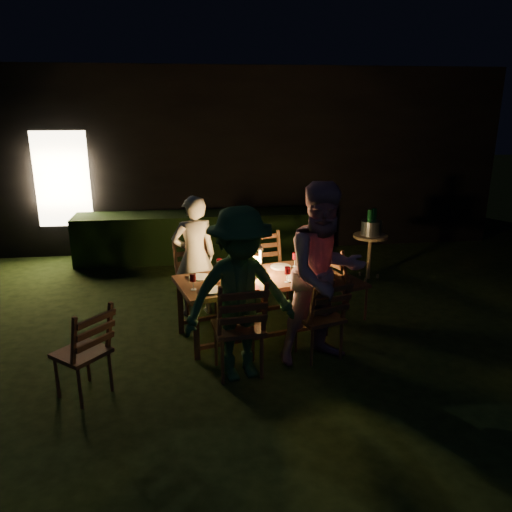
{
  "coord_description": "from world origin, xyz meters",
  "views": [
    {
      "loc": [
        -0.66,
        -4.59,
        2.58
      ],
      "look_at": [
        0.07,
        0.93,
        0.87
      ],
      "focal_mm": 35.0,
      "sensor_mm": 36.0,
      "label": 1
    }
  ],
  "objects": [
    {
      "name": "dining_table",
      "position": [
        -0.0,
        0.68,
        0.63
      ],
      "size": [
        1.82,
        1.22,
        0.69
      ],
      "rotation": [
        0.0,
        0.0,
        0.25
      ],
      "color": "#55301C",
      "rests_on": "ground"
    },
    {
      "name": "side_table",
      "position": [
        1.99,
        2.36,
        0.61
      ],
      "size": [
        0.51,
        0.51,
        0.69
      ],
      "color": "olive",
      "rests_on": "ground"
    },
    {
      "name": "phone",
      "position": [
        -0.53,
        0.24,
        0.7
      ],
      "size": [
        0.14,
        0.07,
        0.01
      ],
      "primitive_type": "cube",
      "color": "black",
      "rests_on": "dining_table"
    },
    {
      "name": "garden_envelope",
      "position": [
        -0.01,
        6.15,
        1.58
      ],
      "size": [
        40.0,
        40.0,
        3.2
      ],
      "color": "black",
      "rests_on": "ground"
    },
    {
      "name": "plate_near_right",
      "position": [
        0.49,
        0.58,
        0.7
      ],
      "size": [
        0.25,
        0.25,
        0.01
      ],
      "primitive_type": "cylinder",
      "color": "white",
      "rests_on": "dining_table"
    },
    {
      "name": "napkin_right",
      "position": [
        0.61,
        0.53,
        0.7
      ],
      "size": [
        0.18,
        0.14,
        0.01
      ],
      "primitive_type": "cube",
      "color": "red",
      "rests_on": "dining_table"
    },
    {
      "name": "person_opp_left",
      "position": [
        -0.23,
        -0.23,
        0.85
      ],
      "size": [
        1.22,
        0.88,
        1.7
      ],
      "primitive_type": "imported",
      "rotation": [
        0.0,
        0.0,
        0.25
      ],
      "color": "#2C582E",
      "rests_on": "ground"
    },
    {
      "name": "chair_near_right",
      "position": [
        0.63,
        0.05,
        0.29
      ],
      "size": [
        0.55,
        0.57,
        0.97
      ],
      "rotation": [
        0.0,
        0.0,
        0.29
      ],
      "color": "#55301C",
      "rests_on": "ground"
    },
    {
      "name": "bottle_bucket_b",
      "position": [
        2.04,
        2.4,
        0.85
      ],
      "size": [
        0.07,
        0.07,
        0.32
      ],
      "primitive_type": "cylinder",
      "color": "#0F471E",
      "rests_on": "side_table"
    },
    {
      "name": "bottle_bucket_a",
      "position": [
        1.94,
        2.32,
        0.85
      ],
      "size": [
        0.07,
        0.07,
        0.32
      ],
      "primitive_type": "cylinder",
      "color": "#0F471E",
      "rests_on": "side_table"
    },
    {
      "name": "chair_end",
      "position": [
        1.19,
        0.99,
        0.3
      ],
      "size": [
        0.59,
        0.57,
        0.99
      ],
      "rotation": [
        0.0,
        0.0,
        -1.24
      ],
      "color": "#55301C",
      "rests_on": "ground"
    },
    {
      "name": "wineglass_e",
      "position": [
        -0.02,
        0.37,
        0.78
      ],
      "size": [
        0.06,
        0.06,
        0.18
      ],
      "primitive_type": null,
      "color": "silver",
      "rests_on": "dining_table"
    },
    {
      "name": "wineglass_d",
      "position": [
        0.55,
        1.01,
        0.78
      ],
      "size": [
        0.06,
        0.06,
        0.18
      ],
      "primitive_type": null,
      "color": "#59070F",
      "rests_on": "dining_table"
    },
    {
      "name": "plate_near_left",
      "position": [
        -0.48,
        0.33,
        0.7
      ],
      "size": [
        0.25,
        0.25,
        0.01
      ],
      "primitive_type": "cylinder",
      "color": "white",
      "rests_on": "dining_table"
    },
    {
      "name": "plate_far_right",
      "position": [
        0.38,
        1.01,
        0.7
      ],
      "size": [
        0.25,
        0.25,
        0.01
      ],
      "primitive_type": "cylinder",
      "color": "white",
      "rests_on": "dining_table"
    },
    {
      "name": "wineglass_a",
      "position": [
        -0.36,
        0.88,
        0.78
      ],
      "size": [
        0.06,
        0.06,
        0.18
      ],
      "primitive_type": null,
      "color": "#59070F",
      "rests_on": "dining_table"
    },
    {
      "name": "chair_far_right",
      "position": [
        0.34,
        1.56,
        0.3
      ],
      "size": [
        0.53,
        0.55,
        0.98
      ],
      "rotation": [
        0.0,
        0.0,
        3.35
      ],
      "color": "#55301C",
      "rests_on": "ground"
    },
    {
      "name": "ice_bucket",
      "position": [
        1.99,
        2.36,
        0.8
      ],
      "size": [
        0.3,
        0.3,
        0.22
      ],
      "primitive_type": "cylinder",
      "color": "#A5A8AD",
      "rests_on": "side_table"
    },
    {
      "name": "person_house_side",
      "position": [
        -0.64,
        1.36,
        0.76
      ],
      "size": [
        0.63,
        0.49,
        1.53
      ],
      "primitive_type": "imported",
      "rotation": [
        0.0,
        0.0,
        3.39
      ],
      "color": "beige",
      "rests_on": "ground"
    },
    {
      "name": "lantern",
      "position": [
        0.03,
        0.74,
        0.85
      ],
      "size": [
        0.16,
        0.16,
        0.35
      ],
      "color": "white",
      "rests_on": "dining_table"
    },
    {
      "name": "chair_spare",
      "position": [
        -1.68,
        -0.39,
        0.28
      ],
      "size": [
        0.61,
        0.61,
        0.93
      ],
      "rotation": [
        0.0,
        0.0,
        0.85
      ],
      "color": "#55301C",
      "rests_on": "ground"
    },
    {
      "name": "napkin_left",
      "position": [
        -0.07,
        0.33,
        0.7
      ],
      "size": [
        0.18,
        0.14,
        0.01
      ],
      "primitive_type": "cube",
      "color": "red",
      "rests_on": "dining_table"
    },
    {
      "name": "chair_near_left",
      "position": [
        -0.25,
        -0.18,
        0.32
      ],
      "size": [
        0.53,
        0.56,
        1.06
      ],
      "rotation": [
        0.0,
        0.0,
        0.12
      ],
      "color": "#55301C",
      "rests_on": "ground"
    },
    {
      "name": "plate_far_left",
      "position": [
        -0.59,
        0.76,
        0.7
      ],
      "size": [
        0.25,
        0.25,
        0.01
      ],
      "primitive_type": "cylinder",
      "color": "white",
      "rests_on": "dining_table"
    },
    {
      "name": "wineglass_b",
      "position": [
        -0.67,
        0.38,
        0.78
      ],
      "size": [
        0.06,
        0.06,
        0.18
      ],
      "primitive_type": null,
      "color": "#59070F",
      "rests_on": "dining_table"
    },
    {
      "name": "wineglass_c",
      "position": [
        0.36,
        0.48,
        0.78
      ],
      "size": [
        0.06,
        0.06,
        0.18
      ],
      "primitive_type": null,
      "color": "#59070F",
      "rests_on": "dining_table"
    },
    {
      "name": "person_opp_right",
      "position": [
        0.64,
        -0.0,
        0.94
      ],
      "size": [
        1.06,
        0.91,
        1.87
      ],
      "primitive_type": "imported",
      "rotation": [
        0.0,
        0.0,
        0.25
      ],
      "color": "#B77E90",
      "rests_on": "ground"
    },
    {
      "name": "chair_far_left",
      "position": [
        -0.63,
        1.31,
        0.3
      ],
      "size": [
        0.57,
        0.59,
        1.0
      ],
      "rotation": [
        0.0,
        0.0,
        3.45
      ],
      "color": "#55301C",
      "rests_on": "ground"
    },
    {
      "name": "bottle_table",
      "position": [
        -0.24,
        0.62,
        0.83
      ],
      "size": [
        0.07,
        0.07,
        0.28
      ],
      "primitive_type": "cylinder",
      "color": "#0F471E",
      "rests_on": "dining_table"
    }
  ]
}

